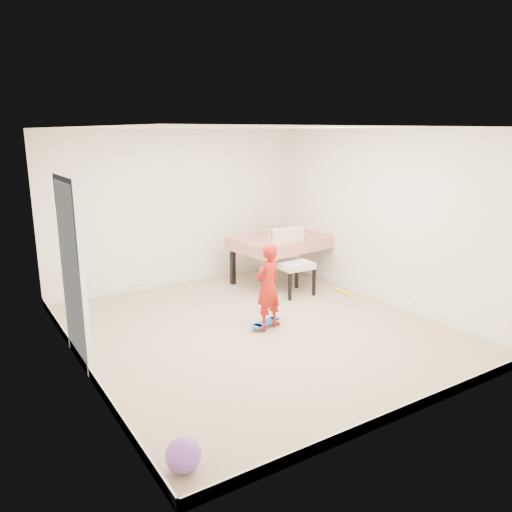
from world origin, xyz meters
TOP-DOWN VIEW (x-y plane):
  - ground at (0.00, 0.00)m, footprint 5.00×5.00m
  - ceiling at (0.00, 0.00)m, footprint 4.50×5.00m
  - wall_back at (0.00, 2.48)m, footprint 4.50×0.04m
  - wall_front at (0.00, -2.48)m, footprint 4.50×0.04m
  - wall_left at (-2.23, 0.00)m, footprint 0.04×5.00m
  - wall_right at (2.23, 0.00)m, footprint 0.04×5.00m
  - door at (-2.22, 0.30)m, footprint 0.11×0.94m
  - baseboard_back at (0.00, 2.49)m, footprint 4.50×0.02m
  - baseboard_front at (0.00, -2.49)m, footprint 4.50×0.02m
  - baseboard_left at (-2.24, 0.00)m, footprint 0.02×5.00m
  - baseboard_right at (2.24, 0.00)m, footprint 0.02×5.00m
  - dining_table at (1.55, 1.57)m, footprint 1.85×1.28m
  - dining_chair at (1.29, 0.95)m, footprint 0.59×0.66m
  - skateboard at (0.13, -0.01)m, footprint 0.57×0.33m
  - child at (0.12, -0.06)m, footprint 0.46×0.36m
  - balloon at (-2.02, -2.10)m, footprint 0.28×0.28m
  - foam_toy at (1.99, 0.51)m, footprint 0.07×0.40m

SIDE VIEW (x-z plane):
  - ground at x=0.00m, z-range 0.00..0.00m
  - foam_toy at x=1.99m, z-range 0.00..0.06m
  - skateboard at x=0.13m, z-range 0.00..0.08m
  - baseboard_back at x=0.00m, z-range 0.00..0.12m
  - baseboard_front at x=0.00m, z-range 0.00..0.12m
  - baseboard_left at x=-2.24m, z-range 0.00..0.12m
  - baseboard_right at x=2.24m, z-range 0.00..0.12m
  - balloon at x=-2.02m, z-range 0.00..0.28m
  - dining_table at x=1.55m, z-range 0.00..0.82m
  - dining_chair at x=1.29m, z-range 0.00..1.05m
  - child at x=0.12m, z-range 0.00..1.13m
  - door at x=-2.22m, z-range -0.03..2.08m
  - wall_back at x=0.00m, z-range 0.00..2.60m
  - wall_front at x=0.00m, z-range 0.00..2.60m
  - wall_left at x=-2.23m, z-range 0.00..2.60m
  - wall_right at x=2.23m, z-range 0.00..2.60m
  - ceiling at x=0.00m, z-range 2.56..2.60m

